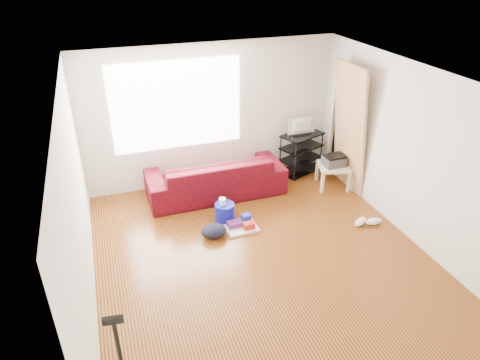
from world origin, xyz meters
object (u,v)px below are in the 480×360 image
object	(u,v)px
sofa	(216,193)
backpack	(214,237)
bucket	(225,221)
cleaning_tray	(242,225)
tv_stand	(301,153)
side_table	(333,169)

from	to	relation	value
sofa	backpack	xyz separation A→B (m)	(-0.39, -1.24, 0.00)
bucket	cleaning_tray	world-z (taller)	cleaning_tray
tv_stand	bucket	world-z (taller)	tv_stand
backpack	tv_stand	bearing A→B (deg)	44.30
tv_stand	bucket	distance (m)	2.24
cleaning_tray	backpack	distance (m)	0.48
bucket	backpack	xyz separation A→B (m)	(-0.28, -0.35, 0.00)
tv_stand	backpack	world-z (taller)	tv_stand
tv_stand	sofa	bearing A→B (deg)	167.99
sofa	tv_stand	distance (m)	1.83
side_table	bucket	bearing A→B (deg)	-168.28
side_table	bucket	world-z (taller)	side_table
bucket	backpack	world-z (taller)	bucket
sofa	bucket	size ratio (longest dim) A/B	7.58
bucket	side_table	bearing A→B (deg)	11.72
tv_stand	backpack	xyz separation A→B (m)	(-2.16, -1.51, -0.40)
side_table	backpack	distance (m)	2.61
cleaning_tray	backpack	size ratio (longest dim) A/B	1.32
sofa	side_table	distance (m)	2.14
side_table	cleaning_tray	size ratio (longest dim) A/B	1.28
tv_stand	cleaning_tray	world-z (taller)	tv_stand
bucket	backpack	bearing A→B (deg)	-128.51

